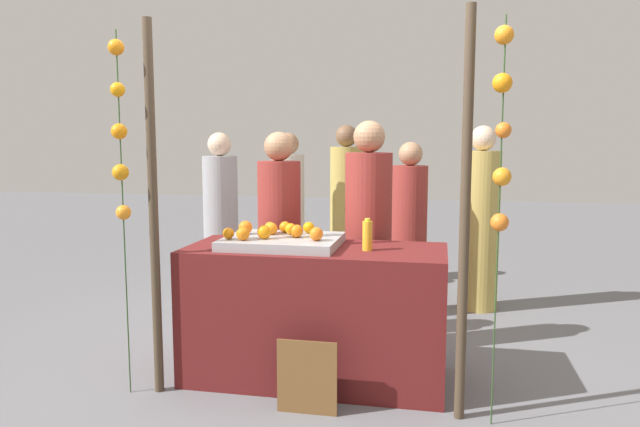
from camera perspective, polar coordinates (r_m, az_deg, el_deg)
name	(u,v)px	position (r m, az deg, el deg)	size (l,w,h in m)	color
ground_plane	(315,377)	(4.06, -0.44, -15.36)	(24.00, 24.00, 0.00)	slate
stall_counter	(315,313)	(3.92, -0.44, -9.50)	(1.65, 0.71, 0.87)	#5B1919
orange_tray	(282,241)	(3.87, -3.60, -2.68)	(0.73, 0.59, 0.06)	#9EA0A5
orange_0	(264,232)	(3.78, -5.35, -1.78)	(0.09, 0.09, 0.09)	orange
orange_1	(245,227)	(3.99, -7.12, -1.33)	(0.09, 0.09, 0.09)	orange
orange_2	(228,233)	(3.81, -8.72, -1.89)	(0.07, 0.07, 0.07)	orange
orange_3	(270,228)	(4.02, -4.80, -1.34)	(0.08, 0.08, 0.08)	orange
orange_4	(271,229)	(3.95, -4.65, -1.45)	(0.08, 0.08, 0.08)	orange
orange_5	(291,229)	(3.94, -2.81, -1.48)	(0.08, 0.08, 0.08)	orange
orange_6	(285,227)	(4.02, -3.35, -1.31)	(0.08, 0.08, 0.08)	orange
orange_7	(309,228)	(4.00, -1.08, -1.35)	(0.08, 0.08, 0.08)	orange
orange_8	(297,231)	(3.82, -2.25, -1.68)	(0.08, 0.08, 0.08)	orange
orange_9	(316,234)	(3.70, -0.36, -1.97)	(0.08, 0.08, 0.08)	orange
orange_10	(243,234)	(3.74, -7.38, -1.94)	(0.08, 0.08, 0.08)	orange
juice_bottle	(367,235)	(3.71, 4.54, -2.10)	(0.06, 0.06, 0.20)	gold
chalkboard_sign	(307,378)	(3.51, -1.23, -15.42)	(0.35, 0.03, 0.44)	brown
vendor_left	(279,246)	(4.52, -3.89, -3.16)	(0.32, 0.32, 1.61)	maroon
vendor_right	(368,246)	(4.35, 4.62, -3.08)	(0.34, 0.34, 1.68)	maroon
crowd_person_0	(409,235)	(5.31, 8.50, -2.08)	(0.31, 0.31, 1.53)	maroon
crowd_person_1	(288,219)	(6.01, -3.04, -0.55)	(0.32, 0.32, 1.62)	beige
crowd_person_2	(346,211)	(6.38, 2.50, 0.26)	(0.34, 0.34, 1.70)	tan
crowd_person_3	(480,225)	(5.61, 15.06, -1.06)	(0.34, 0.34, 1.67)	tan
crowd_person_4	(221,225)	(5.68, -9.42, -1.10)	(0.32, 0.32, 1.61)	#99999E
canopy_post_left	(153,211)	(3.71, -15.60, 0.23)	(0.06, 0.06, 2.25)	#473828
canopy_post_right	(465,219)	(3.31, 13.65, -0.51)	(0.06, 0.06, 2.25)	#473828
garland_strand_left	(120,135)	(3.71, -18.58, 7.10)	(0.10, 0.10, 2.18)	#2D4C23
garland_strand_right	(502,130)	(3.24, 16.98, 7.61)	(0.11, 0.11, 2.18)	#2D4C23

